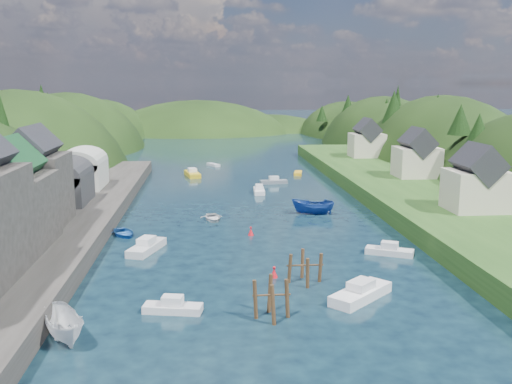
{
  "coord_description": "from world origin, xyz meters",
  "views": [
    {
      "loc": [
        -6.25,
        -44.94,
        17.96
      ],
      "look_at": [
        0.0,
        28.0,
        4.0
      ],
      "focal_mm": 40.0,
      "sensor_mm": 36.0,
      "label": 1
    }
  ],
  "objects": [
    {
      "name": "moored_boats",
      "position": [
        -3.51,
        21.2,
        0.65
      ],
      "size": [
        34.45,
        101.55,
        2.33
      ],
      "color": "silver",
      "rests_on": "ground"
    },
    {
      "name": "quay_left",
      "position": [
        -24.0,
        20.0,
        1.0
      ],
      "size": [
        12.0,
        110.0,
        2.0
      ],
      "primitive_type": "cube",
      "color": "#2D2B28",
      "rests_on": "ground"
    },
    {
      "name": "channel_buoy_near",
      "position": [
        -0.18,
        5.91,
        0.48
      ],
      "size": [
        0.7,
        0.7,
        1.1
      ],
      "color": "red",
      "rests_on": "ground"
    },
    {
      "name": "right_bank_cottages",
      "position": [
        28.0,
        48.33,
        5.84
      ],
      "size": [
        9.0,
        59.24,
        8.41
      ],
      "color": "beige",
      "rests_on": "terrace_right"
    },
    {
      "name": "ground",
      "position": [
        0.0,
        50.0,
        0.0
      ],
      "size": [
        600.0,
        600.0,
        0.0
      ],
      "primitive_type": "plane",
      "color": "black",
      "rests_on": "ground"
    },
    {
      "name": "boat_sheds",
      "position": [
        -26.0,
        39.0,
        5.27
      ],
      "size": [
        7.0,
        21.0,
        7.5
      ],
      "color": "#2D2D30",
      "rests_on": "quay_left"
    },
    {
      "name": "far_hills",
      "position": [
        1.22,
        174.01,
        -10.8
      ],
      "size": [
        103.0,
        68.0,
        44.0
      ],
      "color": "black",
      "rests_on": "ground"
    },
    {
      "name": "hillside_left",
      "position": [
        -45.0,
        75.0,
        -8.03
      ],
      "size": [
        44.0,
        245.56,
        52.0
      ],
      "color": "black",
      "rests_on": "ground"
    },
    {
      "name": "hill_trees",
      "position": [
        1.33,
        64.6,
        11.15
      ],
      "size": [
        90.98,
        153.73,
        12.59
      ],
      "color": "black",
      "rests_on": "ground"
    },
    {
      "name": "channel_buoy_far",
      "position": [
        -1.21,
        21.21,
        0.48
      ],
      "size": [
        0.7,
        0.7,
        1.1
      ],
      "color": "red",
      "rests_on": "ground"
    },
    {
      "name": "hillside_right",
      "position": [
        45.0,
        75.0,
        -7.41
      ],
      "size": [
        36.0,
        245.56,
        48.0
      ],
      "color": "black",
      "rests_on": "ground"
    },
    {
      "name": "terrace_right",
      "position": [
        25.0,
        40.0,
        1.2
      ],
      "size": [
        16.0,
        120.0,
        2.4
      ],
      "primitive_type": "cube",
      "color": "#234719",
      "rests_on": "ground"
    },
    {
      "name": "piling_cluster_far",
      "position": [
        2.46,
        4.28,
        1.12
      ],
      "size": [
        3.39,
        3.15,
        3.36
      ],
      "color": "#382314",
      "rests_on": "ground"
    },
    {
      "name": "piling_cluster_near",
      "position": [
        -1.5,
        -3.47,
        1.31
      ],
      "size": [
        2.97,
        2.8,
        3.75
      ],
      "color": "#382314",
      "rests_on": "ground"
    }
  ]
}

